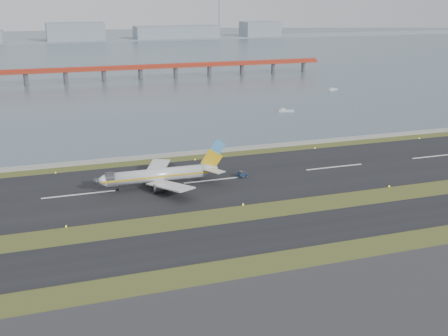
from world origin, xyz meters
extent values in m
plane|color=#304017|center=(0.00, 0.00, 0.00)|extent=(1000.00, 1000.00, 0.00)
cube|color=#313134|center=(0.00, -55.00, 0.05)|extent=(1000.00, 50.00, 0.10)
cube|color=black|center=(0.00, -12.00, 0.05)|extent=(1000.00, 18.00, 0.10)
cube|color=black|center=(0.00, 30.00, 0.05)|extent=(1000.00, 45.00, 0.10)
cube|color=#999A94|center=(0.00, 60.00, 0.50)|extent=(1000.00, 2.50, 1.00)
cube|color=#4E5D6F|center=(0.00, 460.00, 0.00)|extent=(1400.00, 800.00, 1.30)
cube|color=#A2301B|center=(20.00, 250.00, 7.50)|extent=(260.00, 5.00, 1.60)
cube|color=#A2301B|center=(20.00, 250.00, 9.00)|extent=(260.00, 0.40, 1.40)
cylinder|color=#4C4C51|center=(20.00, 250.00, 3.00)|extent=(2.80, 2.80, 7.00)
cylinder|color=#4C4C51|center=(116.00, 250.00, 3.00)|extent=(2.80, 2.80, 7.00)
cube|color=gray|center=(0.00, 620.00, 0.00)|extent=(1400.00, 80.00, 1.00)
cube|color=gray|center=(10.00, 620.00, 11.00)|extent=(70.00, 35.00, 22.00)
cube|color=gray|center=(140.00, 620.00, 8.00)|extent=(110.00, 35.00, 16.00)
cube|color=gray|center=(260.00, 620.00, 10.00)|extent=(50.00, 35.00, 20.00)
cylinder|color=gray|center=(200.00, 620.00, 30.00)|extent=(1.80, 1.80, 60.00)
cylinder|color=silver|center=(-18.38, 29.74, 3.50)|extent=(28.00, 3.80, 3.80)
cone|color=silver|center=(-33.98, 29.74, 3.50)|extent=(3.20, 3.80, 3.80)
cone|color=silver|center=(-2.18, 29.74, 3.80)|extent=(5.00, 3.80, 3.80)
cube|color=gold|center=(-18.38, 27.82, 3.50)|extent=(31.00, 0.06, 0.45)
cube|color=gold|center=(-18.38, 31.66, 3.50)|extent=(31.00, 0.06, 0.45)
cube|color=silver|center=(-16.18, 21.24, 2.80)|extent=(11.31, 15.89, 1.66)
cube|color=silver|center=(-16.18, 38.24, 2.80)|extent=(11.31, 15.89, 1.66)
cylinder|color=#333338|center=(-17.88, 23.74, 1.60)|extent=(4.20, 2.10, 2.10)
cylinder|color=#333338|center=(-17.88, 35.74, 1.60)|extent=(4.20, 2.10, 2.10)
cube|color=gold|center=(-1.38, 29.74, 6.70)|extent=(6.80, 0.35, 6.85)
cube|color=#4A97D4|center=(0.52, 29.74, 10.40)|extent=(4.85, 0.37, 4.90)
cube|color=silver|center=(-1.88, 25.94, 4.30)|extent=(5.64, 6.80, 0.22)
cube|color=silver|center=(-1.88, 33.54, 4.30)|extent=(5.64, 6.80, 0.22)
cylinder|color=black|center=(-29.38, 29.74, 0.45)|extent=(0.80, 0.28, 0.80)
cylinder|color=black|center=(-16.88, 26.94, 0.55)|extent=(1.00, 0.38, 1.00)
cylinder|color=black|center=(-16.88, 32.54, 0.55)|extent=(1.00, 0.38, 1.00)
cube|color=#16253D|center=(8.30, 30.14, 0.84)|extent=(3.34, 2.48, 1.12)
cube|color=#333338|center=(7.95, 30.03, 1.58)|extent=(1.66, 1.72, 0.65)
cylinder|color=black|center=(7.54, 29.12, 0.33)|extent=(0.71, 0.46, 0.65)
cylinder|color=black|center=(7.10, 30.55, 0.33)|extent=(0.71, 0.46, 0.65)
cylinder|color=black|center=(9.50, 29.73, 0.33)|extent=(0.71, 0.46, 0.65)
cylinder|color=black|center=(9.06, 31.15, 0.33)|extent=(0.71, 0.46, 0.65)
cube|color=silver|center=(64.31, 117.85, 0.41)|extent=(7.57, 4.35, 0.93)
cube|color=silver|center=(62.84, 118.32, 1.24)|extent=(2.47, 2.20, 0.93)
cube|color=silver|center=(117.58, 167.55, 0.37)|extent=(6.86, 3.97, 0.84)
cube|color=silver|center=(116.24, 167.12, 1.12)|extent=(2.24, 2.00, 0.84)
camera|label=1|loc=(-49.87, -121.15, 52.35)|focal=45.00mm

